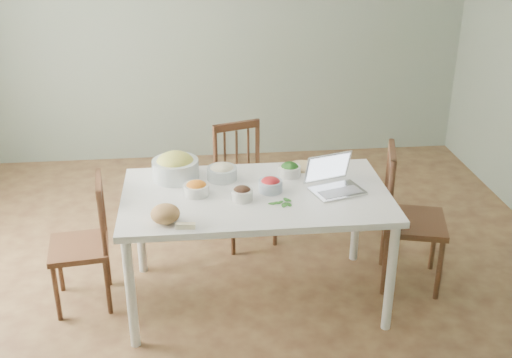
{
  "coord_description": "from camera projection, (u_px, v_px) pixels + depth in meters",
  "views": [
    {
      "loc": [
        -0.27,
        -3.7,
        2.55
      ],
      "look_at": [
        0.11,
        -0.12,
        0.9
      ],
      "focal_mm": 43.88,
      "sensor_mm": 36.0,
      "label": 1
    }
  ],
  "objects": [
    {
      "name": "floor",
      "position": [
        239.0,
        288.0,
        4.44
      ],
      "size": [
        5.0,
        5.0,
        0.0
      ],
      "primitive_type": "cube",
      "color": "#4F3021",
      "rests_on": "ground"
    },
    {
      "name": "wall_back",
      "position": [
        217.0,
        27.0,
        6.13
      ],
      "size": [
        5.0,
        0.0,
        2.7
      ],
      "primitive_type": "cube",
      "color": "gray",
      "rests_on": "ground"
    },
    {
      "name": "dining_table",
      "position": [
        256.0,
        247.0,
        4.17
      ],
      "size": [
        1.71,
        0.96,
        0.8
      ],
      "primitive_type": null,
      "color": "white",
      "rests_on": "floor"
    },
    {
      "name": "chair_far",
      "position": [
        246.0,
        187.0,
        4.86
      ],
      "size": [
        0.52,
        0.5,
        0.94
      ],
      "primitive_type": null,
      "rotation": [
        0.0,
        0.0,
        0.31
      ],
      "color": "#462918",
      "rests_on": "floor"
    },
    {
      "name": "chair_left",
      "position": [
        79.0,
        244.0,
        4.1
      ],
      "size": [
        0.42,
        0.44,
        0.9
      ],
      "primitive_type": null,
      "rotation": [
        0.0,
        0.0,
        -1.45
      ],
      "color": "#462918",
      "rests_on": "floor"
    },
    {
      "name": "chair_right",
      "position": [
        414.0,
        219.0,
        4.31
      ],
      "size": [
        0.53,
        0.54,
        1.01
      ],
      "primitive_type": null,
      "rotation": [
        0.0,
        0.0,
        1.31
      ],
      "color": "#462918",
      "rests_on": "floor"
    },
    {
      "name": "bread_boule",
      "position": [
        165.0,
        214.0,
        3.63
      ],
      "size": [
        0.21,
        0.21,
        0.11
      ],
      "primitive_type": "ellipsoid",
      "rotation": [
        0.0,
        0.0,
        0.29
      ],
      "color": "#B17B52",
      "rests_on": "dining_table"
    },
    {
      "name": "butter_stick",
      "position": [
        185.0,
        226.0,
        3.58
      ],
      "size": [
        0.12,
        0.04,
        0.03
      ],
      "primitive_type": "cube",
      "rotation": [
        0.0,
        0.0,
        -0.1
      ],
      "color": "#FDEFC2",
      "rests_on": "dining_table"
    },
    {
      "name": "bowl_squash",
      "position": [
        175.0,
        166.0,
        4.17
      ],
      "size": [
        0.4,
        0.4,
        0.18
      ],
      "primitive_type": null,
      "rotation": [
        0.0,
        0.0,
        0.35
      ],
      "color": "gold",
      "rests_on": "dining_table"
    },
    {
      "name": "bowl_carrot",
      "position": [
        196.0,
        188.0,
        3.96
      ],
      "size": [
        0.19,
        0.19,
        0.09
      ],
      "primitive_type": null,
      "rotation": [
        0.0,
        0.0,
        0.2
      ],
      "color": "orange",
      "rests_on": "dining_table"
    },
    {
      "name": "bowl_onion",
      "position": [
        222.0,
        172.0,
        4.18
      ],
      "size": [
        0.24,
        0.24,
        0.11
      ],
      "primitive_type": null,
      "rotation": [
        0.0,
        0.0,
        0.25
      ],
      "color": "#FDF3C3",
      "rests_on": "dining_table"
    },
    {
      "name": "bowl_mushroom",
      "position": [
        242.0,
        193.0,
        3.9
      ],
      "size": [
        0.18,
        0.18,
        0.09
      ],
      "primitive_type": null,
      "rotation": [
        0.0,
        0.0,
        0.39
      ],
      "color": "black",
      "rests_on": "dining_table"
    },
    {
      "name": "bowl_redpep",
      "position": [
        270.0,
        185.0,
        4.01
      ],
      "size": [
        0.19,
        0.19,
        0.09
      ],
      "primitive_type": null,
      "rotation": [
        0.0,
        0.0,
        0.27
      ],
      "color": "red",
      "rests_on": "dining_table"
    },
    {
      "name": "bowl_broccoli",
      "position": [
        290.0,
        169.0,
        4.23
      ],
      "size": [
        0.19,
        0.19,
        0.09
      ],
      "primitive_type": null,
      "rotation": [
        0.0,
        0.0,
        0.34
      ],
      "color": "black",
      "rests_on": "dining_table"
    },
    {
      "name": "flatbread",
      "position": [
        302.0,
        166.0,
        4.37
      ],
      "size": [
        0.24,
        0.24,
        0.02
      ],
      "primitive_type": "cylinder",
      "rotation": [
        0.0,
        0.0,
        -0.25
      ],
      "color": "#DABD8C",
      "rests_on": "dining_table"
    },
    {
      "name": "basil_bunch",
      "position": [
        280.0,
        202.0,
        3.87
      ],
      "size": [
        0.18,
        0.18,
        0.02
      ],
      "primitive_type": null,
      "color": "#195A1A",
      "rests_on": "dining_table"
    },
    {
      "name": "laptop",
      "position": [
        338.0,
        176.0,
        3.97
      ],
      "size": [
        0.39,
        0.36,
        0.22
      ],
      "primitive_type": null,
      "rotation": [
        0.0,
        0.0,
        0.3
      ],
      "color": "silver",
      "rests_on": "dining_table"
    }
  ]
}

